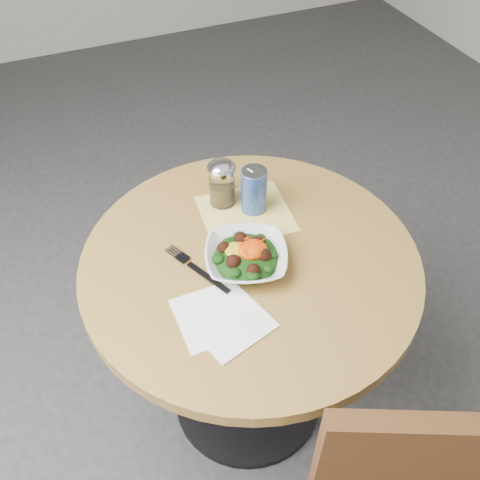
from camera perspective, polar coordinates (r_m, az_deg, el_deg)
The scene contains 8 objects.
ground at distance 2.03m, azimuth 0.81°, elevation -16.44°, with size 6.00×6.00×0.00m, color #2E2E31.
table at distance 1.56m, azimuth 1.01°, elevation -6.83°, with size 0.90×0.90×0.75m.
cloth_napkin at distance 1.53m, azimuth 0.63°, elevation 2.83°, with size 0.25×0.23×0.00m, color yellow.
paper_napkins at distance 1.28m, azimuth -2.03°, elevation -8.34°, with size 0.22×0.22×0.00m.
salad_bowl at distance 1.37m, azimuth 0.67°, elevation -1.81°, with size 0.27×0.27×0.08m.
fork at distance 1.38m, azimuth -4.81°, elevation -2.95°, with size 0.11×0.21×0.00m.
spice_shaker at distance 1.52m, azimuth -1.94°, elevation 6.06°, with size 0.08×0.08×0.14m.
beverage_can at distance 1.50m, azimuth 1.48°, elevation 5.33°, with size 0.07×0.07×0.14m.
Camera 1 is at (-0.39, -0.87, 1.79)m, focal length 40.00 mm.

